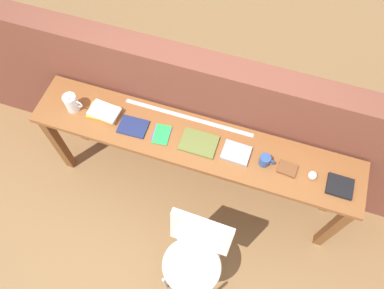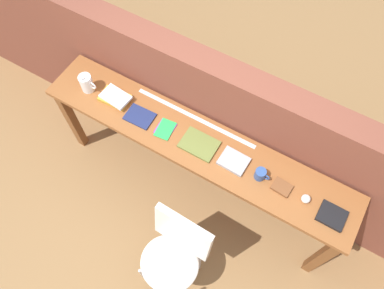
% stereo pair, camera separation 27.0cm
% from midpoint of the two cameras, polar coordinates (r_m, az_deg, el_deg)
% --- Properties ---
extents(ground_plane, '(40.00, 40.00, 0.00)m').
position_cam_midpoint_polar(ground_plane, '(3.45, -3.59, -10.77)').
color(ground_plane, olive).
extents(brick_wall_back, '(6.00, 0.20, 1.37)m').
position_cam_midpoint_polar(brick_wall_back, '(3.07, -0.24, 3.97)').
color(brick_wall_back, brown).
rests_on(brick_wall_back, ground).
extents(sideboard, '(2.50, 0.44, 0.88)m').
position_cam_midpoint_polar(sideboard, '(2.86, -2.38, -0.91)').
color(sideboard, brown).
rests_on(sideboard, ground).
extents(chair_white_moulded, '(0.45, 0.46, 0.89)m').
position_cam_midpoint_polar(chair_white_moulded, '(2.82, -2.41, -16.68)').
color(chair_white_moulded, silver).
rests_on(chair_white_moulded, ground).
extents(pitcher_white, '(0.14, 0.10, 0.18)m').
position_cam_midpoint_polar(pitcher_white, '(3.00, -20.37, 5.75)').
color(pitcher_white, white).
rests_on(pitcher_white, sideboard).
extents(book_stack_leftmost, '(0.25, 0.17, 0.05)m').
position_cam_midpoint_polar(book_stack_leftmost, '(2.94, -15.88, 4.52)').
color(book_stack_leftmost, gold).
rests_on(book_stack_leftmost, sideboard).
extents(magazine_cycling, '(0.22, 0.17, 0.01)m').
position_cam_midpoint_polar(magazine_cycling, '(2.84, -11.65, 2.43)').
color(magazine_cycling, navy).
rests_on(magazine_cycling, sideboard).
extents(pamphlet_pile_colourful, '(0.14, 0.18, 0.01)m').
position_cam_midpoint_polar(pamphlet_pile_colourful, '(2.78, -7.43, 1.37)').
color(pamphlet_pile_colourful, yellow).
rests_on(pamphlet_pile_colourful, sideboard).
extents(book_open_centre, '(0.27, 0.19, 0.02)m').
position_cam_midpoint_polar(book_open_centre, '(2.72, -1.78, -0.03)').
color(book_open_centre, olive).
rests_on(book_open_centre, sideboard).
extents(book_grey_hardcover, '(0.20, 0.17, 0.03)m').
position_cam_midpoint_polar(book_grey_hardcover, '(2.68, 3.91, -1.55)').
color(book_grey_hardcover, '#9E9EA3').
rests_on(book_grey_hardcover, sideboard).
extents(mug, '(0.11, 0.08, 0.09)m').
position_cam_midpoint_polar(mug, '(2.64, 8.24, -2.70)').
color(mug, '#2D4C8C').
rests_on(mug, sideboard).
extents(leather_journal_brown, '(0.14, 0.11, 0.02)m').
position_cam_midpoint_polar(leather_journal_brown, '(2.68, 11.57, -3.93)').
color(leather_journal_brown, brown).
rests_on(leather_journal_brown, sideboard).
extents(sports_ball_small, '(0.06, 0.06, 0.06)m').
position_cam_midpoint_polar(sports_ball_small, '(2.68, 15.20, -4.83)').
color(sports_ball_small, silver).
rests_on(sports_ball_small, sideboard).
extents(book_repair_rightmost, '(0.18, 0.16, 0.03)m').
position_cam_midpoint_polar(book_repair_rightmost, '(2.72, 19.01, -6.33)').
color(book_repair_rightmost, black).
rests_on(book_repair_rightmost, sideboard).
extents(ruler_metal_back_edge, '(1.01, 0.03, 0.00)m').
position_cam_midpoint_polar(ruler_metal_back_edge, '(2.84, -3.29, 3.86)').
color(ruler_metal_back_edge, silver).
rests_on(ruler_metal_back_edge, sideboard).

